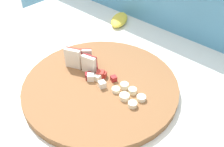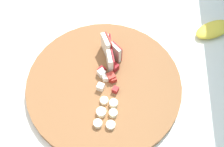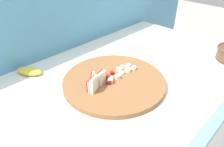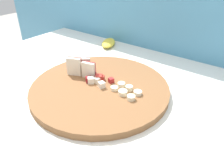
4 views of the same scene
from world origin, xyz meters
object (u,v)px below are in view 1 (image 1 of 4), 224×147
object	(u,v)px
apple_wedge_fan	(80,60)
banana_slice_rows	(129,94)
apple_dice_pile	(98,75)
banana_peel	(119,20)
cutting_board	(101,86)

from	to	relation	value
apple_wedge_fan	banana_slice_rows	distance (m)	0.19
apple_dice_pile	banana_peel	xyz separation A→B (m)	(-0.20, 0.32, -0.02)
cutting_board	apple_dice_pile	world-z (taller)	apple_dice_pile
banana_peel	apple_wedge_fan	bearing A→B (deg)	-69.06
banana_slice_rows	apple_dice_pile	bearing A→B (deg)	-178.29
banana_slice_rows	banana_peel	size ratio (longest dim) A/B	0.75
cutting_board	banana_peel	size ratio (longest dim) A/B	3.49
cutting_board	apple_wedge_fan	bearing A→B (deg)	173.12
apple_dice_pile	banana_peel	bearing A→B (deg)	121.59
banana_peel	banana_slice_rows	bearing A→B (deg)	-45.73
apple_wedge_fan	banana_peel	bearing A→B (deg)	110.94
cutting_board	banana_peel	bearing A→B (deg)	123.45
apple_wedge_fan	banana_slice_rows	xyz separation A→B (m)	(0.19, 0.00, -0.02)
banana_peel	apple_dice_pile	bearing A→B (deg)	-58.41
cutting_board	apple_dice_pile	distance (m)	0.03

